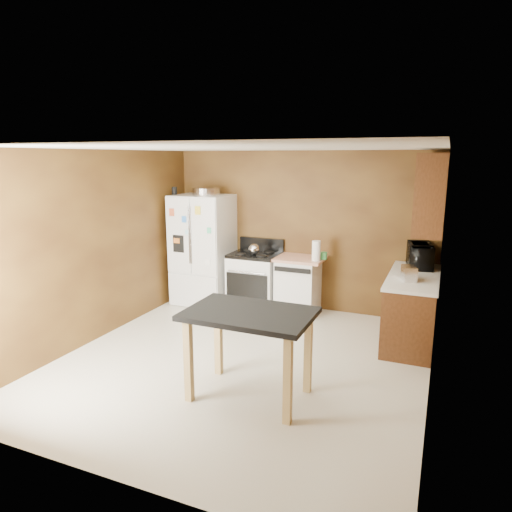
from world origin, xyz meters
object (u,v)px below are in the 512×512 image
Objects in this scene: pen_cup at (174,191)px; green_canister at (324,256)px; island at (249,325)px; kettle at (254,249)px; paper_towel at (316,251)px; refrigerator at (203,250)px; gas_range at (255,280)px; dishwasher at (298,285)px; toaster at (409,273)px; microwave at (420,257)px; roasting_pan at (206,191)px.

pen_cup is 1.13× the size of green_canister.
kettle is at bearing 111.96° from island.
refrigerator is at bearing 179.08° from paper_towel.
pen_cup is 0.11× the size of gas_range.
dishwasher is at bearing -177.80° from green_canister.
gas_range reaches higher than island.
paper_towel is at bearing 1.96° from pen_cup.
dishwasher is at bearing 159.23° from paper_towel.
paper_towel is 0.24× the size of island.
microwave reaches higher than toaster.
toaster is 1.92m from dishwasher.
dishwasher is at bearing 1.94° from gas_range.
paper_towel is 1.21× the size of toaster.
kettle is 0.14× the size of island.
paper_towel is at bearing 137.16° from toaster.
refrigerator is at bearing -177.01° from dishwasher.
pen_cup is 2.63m from green_canister.
roasting_pan is at bearing -178.68° from dishwasher.
gas_range is (-0.03, 0.11, -0.53)m from kettle.
pen_cup is 3.91m from microwave.
island is at bearing -91.45° from green_canister.
pen_cup is (-0.50, -0.16, 0.01)m from roasting_pan.
microwave is 0.31× the size of refrigerator.
roasting_pan is at bearing 17.84° from pen_cup.
kettle is 2.45m from microwave.
kettle is 0.88m from dishwasher.
toaster is at bearing -15.15° from kettle.
dishwasher is at bearing 2.99° from refrigerator.
microwave is (0.08, 0.77, 0.06)m from toaster.
refrigerator is 1.43× the size of island.
toaster is 0.14× the size of refrigerator.
green_canister reaches higher than dishwasher.
green_canister is at bearing 4.93° from pen_cup.
gas_range is at bearing 78.72° from microwave.
green_canister is 1.21m from gas_range.
roasting_pan is 0.81× the size of microwave.
refrigerator is (-3.38, -0.07, -0.15)m from microwave.
paper_towel is 0.18m from green_canister.
roasting_pan is 2.11m from dishwasher.
dishwasher is (1.57, 0.04, -1.40)m from roasting_pan.
paper_towel is at bearing -5.10° from gas_range.
refrigerator is at bearing 79.66° from microwave.
microwave is at bearing 3.00° from kettle.
pen_cup reaches higher than paper_towel.
roasting_pan is 0.50× the size of dishwasher.
pen_cup is 0.42× the size of paper_towel.
roasting_pan is 0.96m from refrigerator.
paper_towel is 2.54m from island.
green_canister is 0.20× the size of microwave.
roasting_pan is at bearing 125.93° from island.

